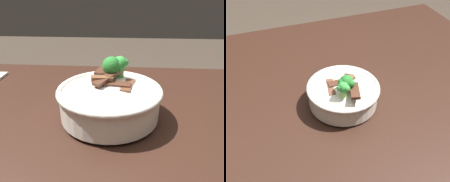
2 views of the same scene
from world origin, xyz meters
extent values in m
cube|color=black|center=(0.00, 0.00, 0.73)|extent=(1.57, 0.99, 0.05)
cylinder|color=silver|center=(-0.06, 0.12, 0.76)|extent=(0.10, 0.10, 0.01)
cylinder|color=silver|center=(-0.06, 0.12, 0.80)|extent=(0.22, 0.22, 0.06)
torus|color=silver|center=(-0.06, 0.12, 0.83)|extent=(0.23, 0.23, 0.01)
ellipsoid|color=white|center=(-0.06, 0.12, 0.82)|extent=(0.20, 0.20, 0.06)
cube|color=#4C2B1E|center=(-0.05, 0.11, 0.84)|extent=(0.08, 0.03, 0.01)
cube|color=#4C2B1E|center=(-0.07, 0.18, 0.86)|extent=(0.05, 0.08, 0.01)
cube|color=brown|center=(-0.07, 0.12, 0.85)|extent=(0.05, 0.03, 0.01)
cube|color=#4C2B1E|center=(-0.06, 0.12, 0.86)|extent=(0.06, 0.08, 0.02)
cube|color=brown|center=(-0.02, 0.12, 0.84)|extent=(0.03, 0.08, 0.01)
cylinder|color=#5B9947|center=(-0.05, 0.15, 0.85)|extent=(0.01, 0.01, 0.02)
sphere|color=#237028|center=(-0.05, 0.15, 0.87)|extent=(0.04, 0.04, 0.04)
sphere|color=#237028|center=(-0.04, 0.15, 0.87)|extent=(0.03, 0.03, 0.03)
sphere|color=#237028|center=(-0.06, 0.16, 0.87)|extent=(0.02, 0.02, 0.02)
cylinder|color=#7AB256|center=(-0.04, 0.17, 0.85)|extent=(0.02, 0.02, 0.03)
sphere|color=green|center=(-0.04, 0.17, 0.87)|extent=(0.03, 0.03, 0.03)
sphere|color=green|center=(-0.02, 0.17, 0.87)|extent=(0.02, 0.02, 0.02)
sphere|color=green|center=(-0.04, 0.18, 0.87)|extent=(0.02, 0.02, 0.02)
camera|label=1|loc=(-0.02, -0.31, 1.02)|focal=34.27mm
camera|label=2|loc=(0.18, 0.73, 1.37)|focal=43.07mm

